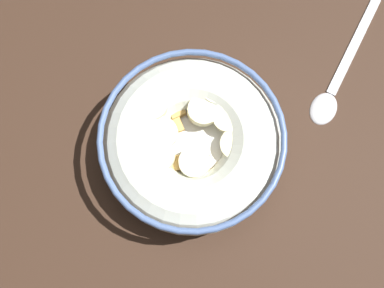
# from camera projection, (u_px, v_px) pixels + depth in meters

# --- Properties ---
(ground_plane) EXTENTS (1.19, 1.19, 0.02)m
(ground_plane) POSITION_uv_depth(u_px,v_px,m) (192.00, 153.00, 0.52)
(ground_plane) COLOR #332116
(cereal_bowl) EXTENTS (0.17, 0.17, 0.06)m
(cereal_bowl) POSITION_uv_depth(u_px,v_px,m) (192.00, 144.00, 0.48)
(cereal_bowl) COLOR beige
(cereal_bowl) RESTS_ON ground_plane
(spoon) EXTENTS (0.14, 0.11, 0.01)m
(spoon) POSITION_uv_depth(u_px,v_px,m) (335.00, 85.00, 0.52)
(spoon) COLOR #B7B7BC
(spoon) RESTS_ON ground_plane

